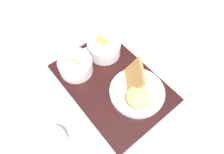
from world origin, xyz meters
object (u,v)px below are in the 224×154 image
at_px(bowl_salad, 104,47).
at_px(knife, 77,53).
at_px(spoon, 85,53).
at_px(glass_water, 55,145).
at_px(bowl_soup, 76,65).
at_px(plate_main, 137,92).

xyz_separation_m(bowl_salad, knife, (-0.06, -0.09, -0.03)).
bearing_deg(bowl_salad, spoon, -120.16).
xyz_separation_m(bowl_salad, glass_water, (0.22, -0.30, -0.01)).
xyz_separation_m(bowl_salad, bowl_soup, (0.01, -0.13, -0.00)).
bearing_deg(bowl_soup, bowl_salad, 95.92).
bearing_deg(bowl_salad, bowl_soup, -84.08).
height_order(bowl_soup, glass_water, glass_water).
relative_size(bowl_soup, glass_water, 1.25).
bearing_deg(spoon, bowl_salad, -33.64).
distance_m(bowl_soup, spoon, 0.08).
xyz_separation_m(plate_main, glass_water, (0.01, -0.30, 0.01)).
bearing_deg(bowl_soup, glass_water, -39.95).
relative_size(knife, glass_water, 2.02).
relative_size(plate_main, knife, 0.99).
distance_m(bowl_salad, bowl_soup, 0.13).
height_order(plate_main, glass_water, plate_main).
xyz_separation_m(bowl_salad, plate_main, (0.21, -0.01, -0.01)).
xyz_separation_m(plate_main, spoon, (-0.25, -0.06, -0.02)).
bearing_deg(bowl_salad, glass_water, -53.63).
distance_m(bowl_soup, knife, 0.08).
bearing_deg(spoon, plate_main, -80.14).
bearing_deg(knife, bowl_soup, -119.69).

